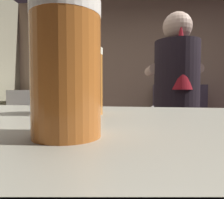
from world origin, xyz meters
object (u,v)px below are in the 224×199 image
(mini_fridge, at_px, (36,124))
(pint_glass_near, at_px, (84,81))
(bottle_vinegar, at_px, (188,80))
(mixing_bowl, at_px, (162,109))
(bottle_hot_sauce, at_px, (171,79))
(bartender, at_px, (176,106))
(pint_glass_far, at_px, (66,70))
(chefs_knife, at_px, (201,113))

(mini_fridge, height_order, pint_glass_near, pint_glass_near)
(pint_glass_near, xyz_separation_m, bottle_vinegar, (0.75, 2.87, 0.13))
(pint_glass_near, bearing_deg, mixing_bowl, 80.29)
(bottle_hot_sauce, bearing_deg, mixing_bowl, -100.50)
(pint_glass_near, distance_m, bottle_hot_sauce, 2.89)
(pint_glass_near, distance_m, bottle_vinegar, 2.97)
(bartender, height_order, mixing_bowl, bartender)
(bartender, bearing_deg, pint_glass_near, 156.63)
(mixing_bowl, bearing_deg, bartender, -80.58)
(bottle_hot_sauce, xyz_separation_m, bottle_vinegar, (0.25, 0.03, -0.01))
(mixing_bowl, xyz_separation_m, bottle_vinegar, (0.46, 1.19, 0.34))
(bartender, distance_m, pint_glass_far, 1.49)
(chefs_knife, bearing_deg, bottle_hot_sauce, 77.23)
(mini_fridge, distance_m, chefs_knife, 2.58)
(chefs_knife, bearing_deg, pint_glass_near, -130.70)
(bottle_hot_sauce, bearing_deg, pint_glass_far, -98.55)
(mini_fridge, bearing_deg, bottle_hot_sauce, 2.94)
(mixing_bowl, height_order, bottle_vinegar, bottle_vinegar)
(bartender, height_order, bottle_hot_sauce, bartender)
(pint_glass_far, bearing_deg, chefs_knife, 72.10)
(mini_fridge, height_order, pint_glass_far, pint_glass_far)
(mini_fridge, distance_m, mixing_bowl, 2.25)
(mixing_bowl, bearing_deg, bottle_vinegar, 68.70)
(chefs_knife, xyz_separation_m, bottle_vinegar, (0.11, 1.23, 0.37))
(mixing_bowl, relative_size, pint_glass_far, 1.42)
(bartender, height_order, pint_glass_far, bartender)
(mixing_bowl, height_order, pint_glass_far, pint_glass_far)
(mini_fridge, height_order, bottle_hot_sauce, bottle_hot_sauce)
(mini_fridge, relative_size, pint_glass_near, 8.05)
(mixing_bowl, bearing_deg, chefs_knife, -6.78)
(mini_fridge, relative_size, mixing_bowl, 5.37)
(pint_glass_far, bearing_deg, mini_fridge, 120.21)
(pint_glass_far, height_order, bottle_hot_sauce, bottle_hot_sauce)
(pint_glass_near, xyz_separation_m, pint_glass_far, (0.04, -0.21, 0.00))
(mixing_bowl, relative_size, bottle_hot_sauce, 0.90)
(pint_glass_far, height_order, bottle_vinegar, bottle_vinegar)
(bartender, xyz_separation_m, pint_glass_near, (-0.36, -1.24, 0.15))
(pint_glass_near, relative_size, bottle_vinegar, 0.69)
(mixing_bowl, distance_m, bottle_hot_sauce, 1.23)
(chefs_knife, height_order, pint_glass_near, pint_glass_near)
(pint_glass_near, distance_m, pint_glass_far, 0.21)
(pint_glass_far, xyz_separation_m, bottle_vinegar, (0.71, 3.08, 0.13))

